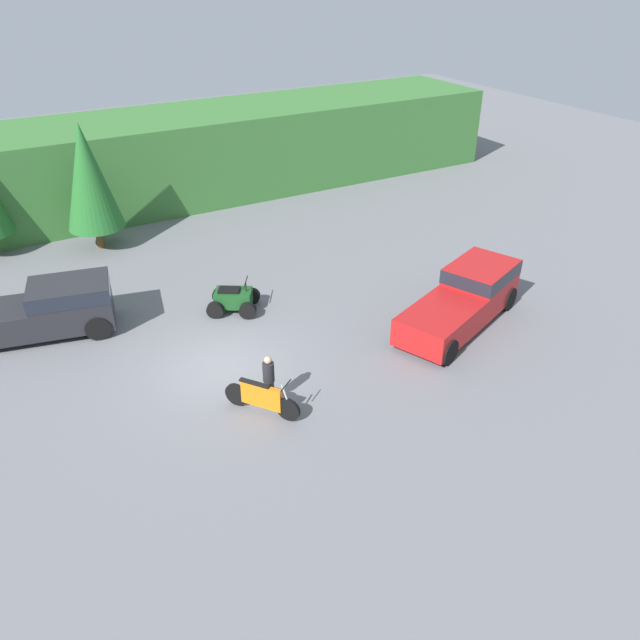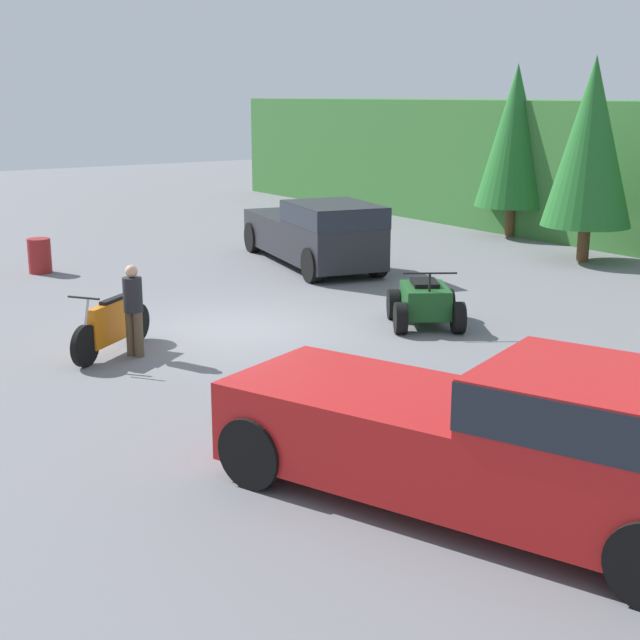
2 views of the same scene
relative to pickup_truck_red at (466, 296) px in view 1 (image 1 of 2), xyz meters
The scene contains 8 objects.
ground_plane 8.70m from the pickup_truck_red, behind, with size 80.00×80.00×0.00m, color slate.
hillside_backdrop 19.48m from the pickup_truck_red, 116.01° to the left, with size 44.00×6.00×4.23m.
tree_mid_left 16.19m from the pickup_truck_red, 127.04° to the left, with size 2.39×2.39×5.42m.
pickup_truck_red is the anchor object (origin of this frame).
pickup_truck_second 14.51m from the pickup_truck_red, 153.96° to the left, with size 6.03×3.12×1.79m.
dirt_bike 8.45m from the pickup_truck_red, behind, with size 1.47×1.97×1.19m.
quad_atv 8.24m from the pickup_truck_red, 145.37° to the left, with size 2.20×2.06×1.16m.
rider_person 8.05m from the pickup_truck_red, behind, with size 0.44×0.44×1.61m.
Camera 1 is at (-5.32, -15.47, 11.28)m, focal length 35.00 mm.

